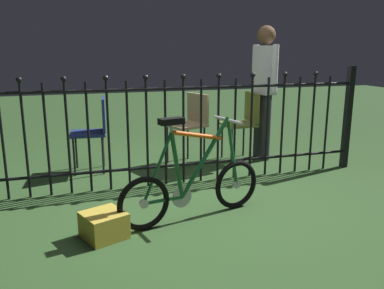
% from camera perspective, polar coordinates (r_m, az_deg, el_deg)
% --- Properties ---
extents(ground_plane, '(20.00, 20.00, 0.00)m').
position_cam_1_polar(ground_plane, '(3.72, 2.69, -8.94)').
color(ground_plane, '#2A4822').
extents(iron_fence, '(4.06, 0.07, 1.22)m').
position_cam_1_polar(iron_fence, '(4.22, -1.54, 2.51)').
color(iron_fence, black).
rests_on(iron_fence, ground).
extents(bicycle, '(1.33, 0.46, 0.89)m').
position_cam_1_polar(bicycle, '(3.39, 0.12, -5.74)').
color(bicycle, black).
rests_on(bicycle, ground).
extents(chair_tan, '(0.54, 0.54, 0.87)m').
position_cam_1_polar(chair_tan, '(5.00, -0.21, 3.46)').
color(chair_tan, black).
rests_on(chair_tan, ground).
extents(chair_navy, '(0.44, 0.43, 0.87)m').
position_cam_1_polar(chair_navy, '(4.80, -13.66, 2.42)').
color(chair_navy, black).
rests_on(chair_navy, ground).
extents(chair_olive, '(0.41, 0.40, 0.87)m').
position_cam_1_polar(chair_olive, '(5.21, 7.42, 3.61)').
color(chair_olive, black).
rests_on(chair_olive, ground).
extents(person_visitor, '(0.23, 0.47, 1.70)m').
position_cam_1_polar(person_visitor, '(5.23, 10.26, 8.93)').
color(person_visitor, '#2D2D33').
rests_on(person_visitor, ground).
extents(display_crate, '(0.39, 0.39, 0.20)m').
position_cam_1_polar(display_crate, '(3.21, -12.42, -11.14)').
color(display_crate, '#B29933').
rests_on(display_crate, ground).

